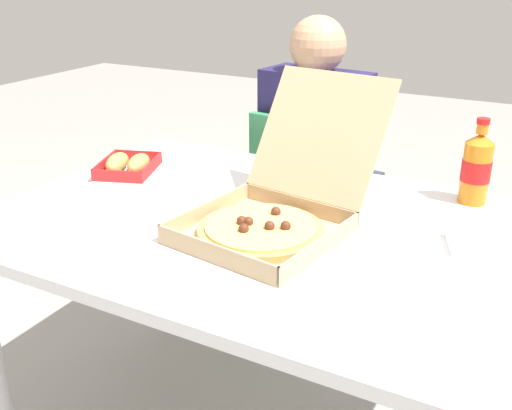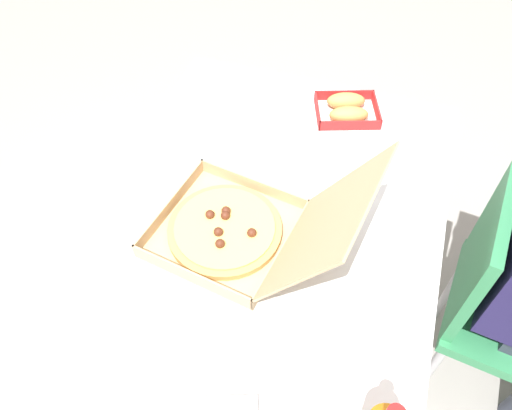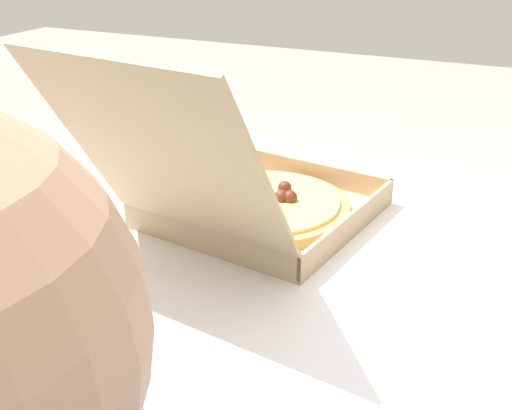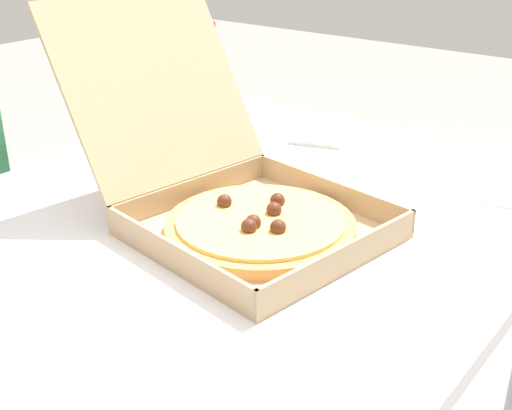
% 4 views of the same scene
% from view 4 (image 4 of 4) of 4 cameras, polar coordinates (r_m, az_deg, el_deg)
% --- Properties ---
extents(dining_table, '(1.29, 0.91, 0.73)m').
position_cam_4_polar(dining_table, '(1.06, -4.57, -5.89)').
color(dining_table, white).
rests_on(dining_table, ground_plane).
extents(pizza_box_open, '(0.40, 0.54, 0.33)m').
position_cam_4_polar(pizza_box_open, '(1.02, -1.37, 0.50)').
color(pizza_box_open, tan).
rests_on(pizza_box_open, dining_table).
extents(cola_bottle, '(0.07, 0.07, 0.22)m').
position_cam_4_polar(cola_bottle, '(1.52, -4.02, 10.66)').
color(cola_bottle, orange).
rests_on(cola_bottle, dining_table).
extents(paper_menu, '(0.25, 0.21, 0.00)m').
position_cam_4_polar(paper_menu, '(1.26, 19.42, 1.85)').
color(paper_menu, white).
rests_on(paper_menu, dining_table).
extents(napkin_pile, '(0.14, 0.14, 0.02)m').
position_cam_4_polar(napkin_pile, '(1.43, 5.60, 6.10)').
color(napkin_pile, white).
rests_on(napkin_pile, dining_table).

